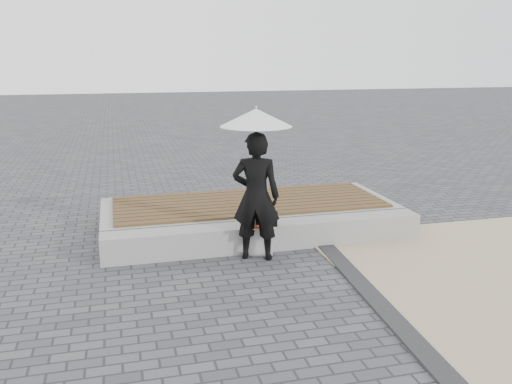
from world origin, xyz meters
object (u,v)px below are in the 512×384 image
seating_ledge (268,235)px  parasol (256,118)px  handbag (266,219)px  canvas_tote (259,240)px  woman (256,196)px

seating_ledge → parasol: size_ratio=3.87×
seating_ledge → handbag: 0.37m
canvas_tote → handbag: bearing=45.5°
woman → handbag: 0.51m
parasol → seating_ledge: bearing=53.6°
parasol → canvas_tote: parasol is taller
handbag → canvas_tote: (-0.12, -0.07, -0.30)m
woman → handbag: woman is taller
seating_ledge → handbag: size_ratio=14.70×
woman → handbag: bearing=-112.8°
seating_ledge → woman: 0.88m
handbag → woman: bearing=-131.3°
woman → seating_ledge: bearing=-106.3°
handbag → canvas_tote: handbag is taller
handbag → canvas_tote: 0.33m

